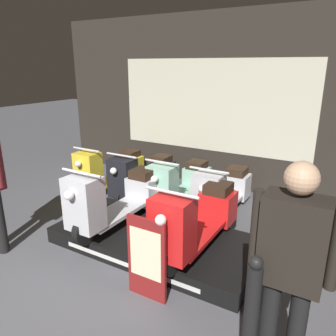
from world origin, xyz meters
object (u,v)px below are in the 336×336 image
Objects in this scene: scooter_backrow_3 at (223,192)px; scooter_backrow_0 at (110,170)px; scooter_backrow_1 at (143,176)px; scooter_backrow_2 at (180,184)px; scooter_display_left at (117,198)px; person_right_browsing at (291,259)px; street_bollard at (250,323)px; scooter_display_right at (197,218)px; price_sign_board at (147,259)px.

scooter_backrow_0 is at bearing 180.00° from scooter_backrow_3.
scooter_backrow_1 is at bearing 180.00° from scooter_backrow_3.
scooter_backrow_3 is at bearing 0.00° from scooter_backrow_2.
scooter_backrow_3 is (2.28, 0.00, 0.00)m from scooter_backrow_0.
scooter_display_left is 2.64m from person_right_browsing.
street_bollard reaches higher than scooter_backrow_0.
scooter_display_right is 1.00× the size of person_right_browsing.
scooter_backrow_1 is (0.76, 0.00, 0.00)m from scooter_backrow_0.
scooter_display_right is 2.89m from scooter_backrow_0.
person_right_browsing is at bearing 45.45° from street_bollard.
price_sign_board is (-1.35, 0.21, -0.57)m from person_right_browsing.
scooter_display_left is 1.33m from price_sign_board.
scooter_display_right is 1.59× the size of street_bollard.
scooter_display_right reaches higher than street_bollard.
scooter_display_left reaches higher than scooter_backrow_2.
scooter_backrow_1 is (-1.74, 1.43, -0.21)m from scooter_display_right.
scooter_backrow_2 and scooter_backrow_3 have the same top height.
scooter_backrow_1 is 1.52m from scooter_backrow_3.
scooter_display_right is at bearing -55.38° from scooter_backrow_2.
scooter_backrow_0 is at bearing 180.00° from scooter_backrow_1.
scooter_backrow_3 is at bearing 119.94° from person_right_browsing.
scooter_backrow_1 is 2.75m from price_sign_board.
scooter_display_right is at bearing -39.27° from scooter_backrow_1.
scooter_display_right is (1.19, 0.00, 0.00)m from scooter_display_left.
scooter_backrow_0 is 4.49m from person_right_browsing.
scooter_backrow_2 is (-0.98, 1.43, -0.21)m from scooter_display_right.
person_right_browsing is at bearing -39.97° from scooter_backrow_1.
scooter_backrow_2 is at bearing 124.62° from scooter_display_right.
person_right_browsing is at bearing -60.06° from scooter_backrow_3.
scooter_backrow_1 is at bearing 125.15° from price_sign_board.
scooter_backrow_0 is 3.25m from price_sign_board.
scooter_backrow_3 is 2.93m from street_bollard.
scooter_backrow_3 is at bearing 0.00° from scooter_backrow_0.
scooter_backrow_2 is at bearing 0.00° from scooter_backrow_0.
scooter_backrow_0 is 0.76m from scooter_backrow_1.
scooter_backrow_2 is 3.32m from street_bollard.
scooter_display_left is 1.93× the size of price_sign_board.
scooter_backrow_1 is at bearing 111.08° from scooter_display_left.
scooter_display_right is at bearing 0.00° from scooter_display_left.
scooter_display_left is at bearing -47.44° from scooter_backrow_0.
scooter_display_left is at bearing -98.37° from scooter_backrow_2.
person_right_browsing is (2.18, -2.46, 0.65)m from scooter_backrow_2.
scooter_display_left reaches higher than scooter_backrow_3.
scooter_backrow_2 is 1.93× the size of price_sign_board.
scooter_backrow_0 is at bearing 150.33° from scooter_display_right.
scooter_display_right is 1.59m from street_bollard.
scooter_display_right is 1.93× the size of price_sign_board.
street_bollard is (-0.19, -0.19, -0.48)m from person_right_browsing.
scooter_backrow_1 is 1.00× the size of person_right_browsing.
scooter_backrow_1 is 0.76m from scooter_backrow_2.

